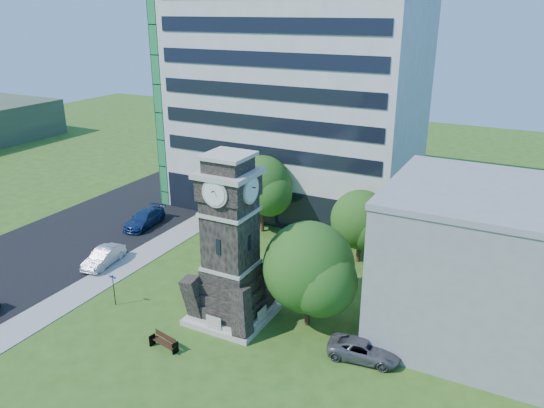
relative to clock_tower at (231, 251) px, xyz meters
The scene contains 15 objects.
ground 6.39m from the clock_tower, 146.32° to the right, with size 160.00×160.00×0.00m, color #305418.
sidewalk 13.88m from the clock_tower, 166.50° to the left, with size 3.00×70.00×0.06m, color gray.
street 21.86m from the clock_tower, behind, with size 14.00×80.00×0.02m, color black.
clock_tower is the anchor object (origin of this frame).
office_tall 26.21m from the clock_tower, 104.57° to the left, with size 26.20×15.11×28.60m.
office_low 18.00m from the clock_tower, 19.48° to the left, with size 15.20×12.20×10.40m.
car_street_mid 15.09m from the clock_tower, behind, with size 1.58×4.54×1.50m, color #ADB0B5.
car_street_north 20.41m from the clock_tower, 148.36° to the left, with size 2.21×5.43×1.57m, color navy.
car_east_lot 11.05m from the clock_tower, ahead, with size 2.14×4.65×1.29m, color #56565B.
park_bench 7.42m from the clock_tower, 110.02° to the right, with size 2.01×0.54×1.04m.
street_sign 9.82m from the clock_tower, 162.59° to the right, with size 0.61×0.06×2.53m.
tree_nw 18.76m from the clock_tower, 119.69° to the left, with size 5.97×5.42×6.66m.
tree_nc 15.82m from the clock_tower, 110.31° to the left, with size 6.38×5.80×7.78m.
tree_ne 13.92m from the clock_tower, 67.71° to the left, with size 5.70×5.18×6.56m.
tree_east 5.61m from the clock_tower, 16.62° to the left, with size 6.94×6.31×7.70m.
Camera 1 is at (20.89, -26.22, 21.09)m, focal length 35.00 mm.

